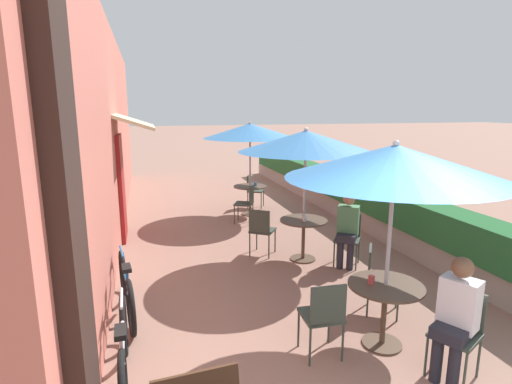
# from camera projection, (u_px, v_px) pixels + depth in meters

# --- Properties ---
(cafe_facade_wall) EXTENTS (0.98, 14.11, 4.20)m
(cafe_facade_wall) POSITION_uv_depth(u_px,v_px,m) (112.00, 133.00, 8.29)
(cafe_facade_wall) COLOR #C66B5B
(cafe_facade_wall) RESTS_ON ground_plane
(planter_hedge) EXTENTS (0.60, 13.11, 1.01)m
(planter_hedge) POSITION_uv_depth(u_px,v_px,m) (339.00, 192.00, 10.03)
(planter_hedge) COLOR gray
(planter_hedge) RESTS_ON ground_plane
(patio_table_near) EXTENTS (0.82, 0.82, 0.72)m
(patio_table_near) POSITION_uv_depth(u_px,v_px,m) (385.00, 300.00, 4.38)
(patio_table_near) COLOR brown
(patio_table_near) RESTS_ON ground_plane
(patio_umbrella_near) EXTENTS (2.25, 2.25, 2.29)m
(patio_umbrella_near) POSITION_uv_depth(u_px,v_px,m) (395.00, 162.00, 4.06)
(patio_umbrella_near) COLOR #B7B7BC
(patio_umbrella_near) RESTS_ON ground_plane
(cafe_chair_near_left) EXTENTS (0.42, 0.42, 0.87)m
(cafe_chair_near_left) POSITION_uv_depth(u_px,v_px,m) (324.00, 313.00, 4.14)
(cafe_chair_near_left) COLOR #384238
(cafe_chair_near_left) RESTS_ON ground_plane
(cafe_chair_near_right) EXTENTS (0.54, 0.54, 0.87)m
(cafe_chair_near_right) POSITION_uv_depth(u_px,v_px,m) (459.00, 326.00, 3.90)
(cafe_chair_near_right) COLOR #384238
(cafe_chair_near_right) RESTS_ON ground_plane
(seated_patron_near_right) EXTENTS (0.50, 0.47, 1.25)m
(seated_patron_near_right) POSITION_uv_depth(u_px,v_px,m) (456.00, 314.00, 3.79)
(seated_patron_near_right) COLOR #23232D
(seated_patron_near_right) RESTS_ON ground_plane
(cafe_chair_near_back) EXTENTS (0.55, 0.55, 0.87)m
(cafe_chair_near_back) POSITION_uv_depth(u_px,v_px,m) (378.00, 275.00, 5.11)
(cafe_chair_near_back) COLOR #384238
(cafe_chair_near_back) RESTS_ON ground_plane
(coffee_cup_near) EXTENTS (0.07, 0.07, 0.09)m
(coffee_cup_near) POSITION_uv_depth(u_px,v_px,m) (371.00, 280.00, 4.35)
(coffee_cup_near) COLOR #B73D3D
(coffee_cup_near) RESTS_ON patio_table_near
(patio_table_mid) EXTENTS (0.82, 0.82, 0.72)m
(patio_table_mid) POSITION_uv_depth(u_px,v_px,m) (303.00, 230.00, 6.90)
(patio_table_mid) COLOR brown
(patio_table_mid) RESTS_ON ground_plane
(patio_umbrella_mid) EXTENTS (2.25, 2.25, 2.29)m
(patio_umbrella_mid) POSITION_uv_depth(u_px,v_px,m) (306.00, 141.00, 6.59)
(patio_umbrella_mid) COLOR #B7B7BC
(patio_umbrella_mid) RESTS_ON ground_plane
(cafe_chair_mid_left) EXTENTS (0.56, 0.56, 0.87)m
(cafe_chair_mid_left) POSITION_uv_depth(u_px,v_px,m) (348.00, 235.00, 6.72)
(cafe_chair_mid_left) COLOR #384238
(cafe_chair_mid_left) RESTS_ON ground_plane
(seated_patron_mid_left) EXTENTS (0.49, 0.51, 1.25)m
(seated_patron_mid_left) POSITION_uv_depth(u_px,v_px,m) (348.00, 227.00, 6.59)
(seated_patron_mid_left) COLOR #23232D
(seated_patron_mid_left) RESTS_ON ground_plane
(cafe_chair_mid_right) EXTENTS (0.56, 0.56, 0.87)m
(cafe_chair_mid_right) POSITION_uv_depth(u_px,v_px,m) (261.00, 228.00, 7.09)
(cafe_chair_mid_right) COLOR #384238
(cafe_chair_mid_right) RESTS_ON ground_plane
(coffee_cup_mid) EXTENTS (0.07, 0.07, 0.09)m
(coffee_cup_mid) POSITION_uv_depth(u_px,v_px,m) (305.00, 219.00, 6.75)
(coffee_cup_mid) COLOR white
(coffee_cup_mid) RESTS_ON patio_table_mid
(patio_table_far) EXTENTS (0.82, 0.82, 0.72)m
(patio_table_far) POSITION_uv_depth(u_px,v_px,m) (250.00, 193.00, 9.88)
(patio_table_far) COLOR brown
(patio_table_far) RESTS_ON ground_plane
(patio_umbrella_far) EXTENTS (2.25, 2.25, 2.29)m
(patio_umbrella_far) POSITION_uv_depth(u_px,v_px,m) (250.00, 131.00, 9.56)
(patio_umbrella_far) COLOR #B7B7BC
(patio_umbrella_far) RESTS_ON ground_plane
(cafe_chair_far_left) EXTENTS (0.54, 0.54, 0.87)m
(cafe_chair_far_left) POSITION_uv_depth(u_px,v_px,m) (253.00, 188.00, 10.61)
(cafe_chair_far_left) COLOR #384238
(cafe_chair_far_left) RESTS_ON ground_plane
(cafe_chair_far_right) EXTENTS (0.54, 0.54, 0.87)m
(cafe_chair_far_right) POSITION_uv_depth(u_px,v_px,m) (247.00, 201.00, 9.15)
(cafe_chair_far_right) COLOR #384238
(cafe_chair_far_right) RESTS_ON ground_plane
(coffee_cup_far) EXTENTS (0.07, 0.07, 0.09)m
(coffee_cup_far) POSITION_uv_depth(u_px,v_px,m) (255.00, 184.00, 9.84)
(coffee_cup_far) COLOR teal
(coffee_cup_far) RESTS_ON patio_table_far
(bicycle_leaning) EXTENTS (0.13, 1.69, 0.74)m
(bicycle_leaning) POSITION_uv_depth(u_px,v_px,m) (123.00, 352.00, 3.77)
(bicycle_leaning) COLOR black
(bicycle_leaning) RESTS_ON ground_plane
(bicycle_second) EXTENTS (0.28, 1.70, 0.76)m
(bicycle_second) POSITION_uv_depth(u_px,v_px,m) (127.00, 289.00, 5.08)
(bicycle_second) COLOR black
(bicycle_second) RESTS_ON ground_plane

